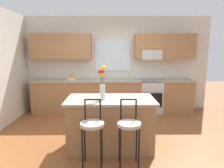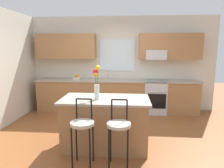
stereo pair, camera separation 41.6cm
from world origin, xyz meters
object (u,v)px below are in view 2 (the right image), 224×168
object	(u,v)px
bar_stool_near	(82,126)
flower_vase	(97,82)
kitchen_island	(105,123)
fruit_bowl_oranges	(76,78)
bar_stool_middle	(119,128)
oven_range	(155,97)

from	to	relation	value
bar_stool_near	flower_vase	distance (m)	0.83
kitchen_island	fruit_bowl_oranges	distance (m)	2.49
fruit_bowl_oranges	bar_stool_middle	bearing A→B (deg)	-64.11
oven_range	bar_stool_near	size ratio (longest dim) A/B	0.88
bar_stool_middle	fruit_bowl_oranges	xyz separation A→B (m)	(-1.36, 2.80, 0.33)
oven_range	kitchen_island	size ratio (longest dim) A/B	0.59
kitchen_island	bar_stool_middle	bearing A→B (deg)	-66.25
oven_range	kitchen_island	distance (m)	2.44
oven_range	kitchen_island	world-z (taller)	same
kitchen_island	fruit_bowl_oranges	xyz separation A→B (m)	(-1.09, 2.18, 0.51)
oven_range	fruit_bowl_oranges	bearing A→B (deg)	179.28
bar_stool_near	fruit_bowl_oranges	bearing A→B (deg)	106.12
bar_stool_near	flower_vase	bearing A→B (deg)	76.54
oven_range	bar_stool_middle	world-z (taller)	bar_stool_middle
oven_range	flower_vase	distance (m)	2.68
oven_range	fruit_bowl_oranges	xyz separation A→B (m)	(-2.24, 0.03, 0.51)
kitchen_island	oven_range	bearing A→B (deg)	61.76
flower_vase	fruit_bowl_oranges	distance (m)	2.45
bar_stool_middle	flower_vase	bearing A→B (deg)	126.71
kitchen_island	flower_vase	size ratio (longest dim) A/B	2.63
kitchen_island	bar_stool_near	world-z (taller)	bar_stool_near
bar_stool_near	flower_vase	xyz separation A→B (m)	(0.13, 0.56, 0.59)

